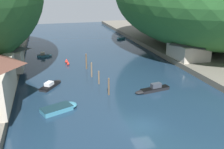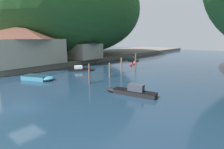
{
  "view_description": "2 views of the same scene",
  "coord_description": "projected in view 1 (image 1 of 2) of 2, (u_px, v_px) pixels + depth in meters",
  "views": [
    {
      "loc": [
        -10.54,
        -24.24,
        15.51
      ],
      "look_at": [
        0.43,
        15.93,
        1.03
      ],
      "focal_mm": 40.0,
      "sensor_mm": 36.0,
      "label": 1
    },
    {
      "loc": [
        15.36,
        -6.41,
        6.15
      ],
      "look_at": [
        -2.02,
        14.96,
        0.41
      ],
      "focal_mm": 28.0,
      "sensor_mm": 36.0,
      "label": 2
    }
  ],
  "objects": [
    {
      "name": "water_surface",
      "position": [
        94.0,
        59.0,
        57.13
      ],
      "size": [
        130.0,
        130.0,
        0.0
      ],
      "primitive_type": "plane",
      "color": "#192D42",
      "rests_on": "ground"
    },
    {
      "name": "mooring_post_fourth",
      "position": [
        86.0,
        61.0,
        49.97
      ],
      "size": [
        0.29,
        0.29,
        3.21
      ],
      "color": "brown",
      "rests_on": "water_surface"
    },
    {
      "name": "right_bank_cottage",
      "position": [
        188.0,
        47.0,
        53.38
      ],
      "size": [
        6.68,
        8.51,
        4.84
      ],
      "color": "#B2A899",
      "rests_on": "right_bank"
    },
    {
      "name": "right_bank",
      "position": [
        197.0,
        50.0,
        63.59
      ],
      "size": [
        22.0,
        120.0,
        1.07
      ],
      "color": "#666056",
      "rests_on": "ground"
    },
    {
      "name": "boat_moored_right",
      "position": [
        120.0,
        38.0,
        79.53
      ],
      "size": [
        3.53,
        3.04,
        0.61
      ],
      "rotation": [
        0.0,
        0.0,
        2.2
      ],
      "color": "teal",
      "rests_on": "water_surface"
    },
    {
      "name": "boat_white_cruiser",
      "position": [
        152.0,
        89.0,
        39.4
      ],
      "size": [
        6.14,
        2.17,
        1.26
      ],
      "rotation": [
        0.0,
        0.0,
        1.74
      ],
      "color": "black",
      "rests_on": "water_surface"
    },
    {
      "name": "boathouse_shed",
      "position": [
        2.0,
        57.0,
        45.59
      ],
      "size": [
        7.73,
        7.45,
        4.9
      ],
      "color": "#B2A899",
      "rests_on": "left_bank"
    },
    {
      "name": "channel_buoy_far",
      "position": [
        67.0,
        61.0,
        54.23
      ],
      "size": [
        0.68,
        0.68,
        1.02
      ],
      "color": "red",
      "rests_on": "water_surface"
    },
    {
      "name": "mooring_post_second",
      "position": [
        99.0,
        77.0,
        42.17
      ],
      "size": [
        0.26,
        0.26,
        2.37
      ],
      "color": "brown",
      "rests_on": "water_surface"
    },
    {
      "name": "boat_cabin_cruiser",
      "position": [
        51.0,
        85.0,
        41.42
      ],
      "size": [
        4.1,
        5.13,
        0.98
      ],
      "rotation": [
        0.0,
        0.0,
        5.69
      ],
      "color": "black",
      "rests_on": "water_surface"
    },
    {
      "name": "boat_red_skiff",
      "position": [
        45.0,
        55.0,
        59.36
      ],
      "size": [
        3.49,
        1.3,
        1.13
      ],
      "rotation": [
        0.0,
        0.0,
        4.68
      ],
      "color": "teal",
      "rests_on": "water_surface"
    },
    {
      "name": "boat_far_right_bank",
      "position": [
        61.0,
        108.0,
        33.37
      ],
      "size": [
        5.35,
        3.69,
        0.66
      ],
      "rotation": [
        0.0,
        0.0,
        5.1
      ],
      "color": "teal",
      "rests_on": "water_surface"
    },
    {
      "name": "mooring_post_middle",
      "position": [
        92.0,
        70.0,
        45.51
      ],
      "size": [
        0.27,
        0.27,
        2.8
      ],
      "color": "brown",
      "rests_on": "water_surface"
    },
    {
      "name": "channel_buoy_near",
      "position": [
        68.0,
        64.0,
        52.77
      ],
      "size": [
        0.57,
        0.57,
        0.86
      ],
      "color": "red",
      "rests_on": "water_surface"
    },
    {
      "name": "mooring_post_nearest",
      "position": [
        109.0,
        86.0,
        37.77
      ],
      "size": [
        0.25,
        0.25,
        2.79
      ],
      "color": "brown",
      "rests_on": "water_surface"
    }
  ]
}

